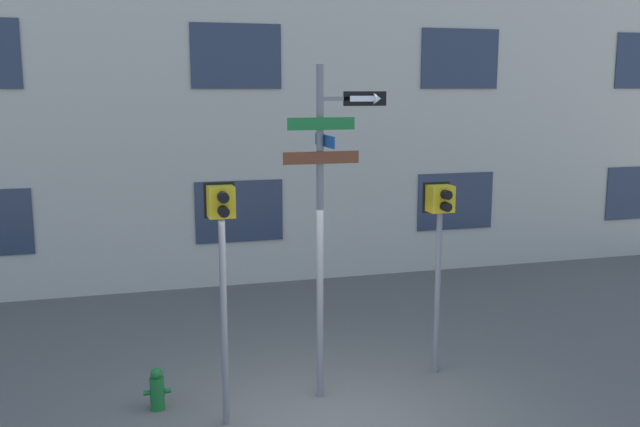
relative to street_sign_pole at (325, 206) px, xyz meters
The scene contains 4 objects.
street_sign_pole is the anchor object (origin of this frame).
pedestrian_signal_left 1.47m from the street_sign_pole, 162.29° to the right, with size 0.36×0.40×2.93m.
pedestrian_signal_right 1.82m from the street_sign_pole, 11.12° to the left, with size 0.39×0.40×2.72m.
fire_hydrant 3.14m from the street_sign_pole, behind, with size 0.34×0.18×0.55m.
Camera 1 is at (-2.28, -7.61, 4.02)m, focal length 40.00 mm.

